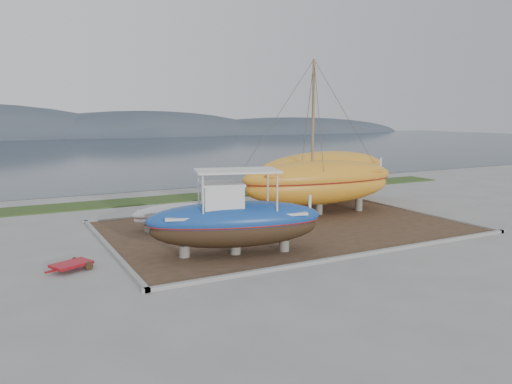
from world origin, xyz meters
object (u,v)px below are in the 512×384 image
white_dinghy (170,217)px  red_trailer (71,267)px  orange_sailboat (320,139)px  blue_caique (235,212)px  orange_bare_hull (324,178)px

white_dinghy → red_trailer: (-5.53, -4.87, -0.53)m
orange_sailboat → blue_caique: bearing=-141.5°
orange_bare_hull → blue_caique: bearing=-148.8°
blue_caique → red_trailer: size_ratio=3.47×
blue_caique → orange_sailboat: 10.09m
orange_sailboat → red_trailer: 15.81m
red_trailer → white_dinghy: bearing=17.7°
orange_sailboat → orange_bare_hull: bearing=54.7°
orange_bare_hull → white_dinghy: bearing=-175.7°
blue_caique → orange_bare_hull: size_ratio=0.72×
white_dinghy → orange_sailboat: (9.02, -0.52, 3.86)m
orange_bare_hull → red_trailer: 18.39m
white_dinghy → orange_bare_hull: bearing=1.1°
blue_caique → red_trailer: bearing=-174.0°
orange_sailboat → orange_bare_hull: orange_sailboat is taller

